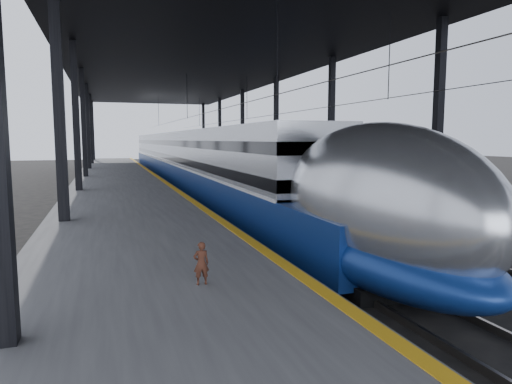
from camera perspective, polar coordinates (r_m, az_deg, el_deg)
name	(u,v)px	position (r m, az deg, el deg)	size (l,w,h in m)	color
ground	(273,274)	(13.09, 2.19, -10.16)	(160.00, 160.00, 0.00)	black
platform	(120,188)	(31.91, -16.64, 0.42)	(6.00, 80.00, 1.00)	#4C4C4F
yellow_strip	(162,180)	(32.07, -11.66, 1.50)	(0.30, 80.00, 0.01)	gold
rails	(235,191)	(33.17, -2.67, 0.19)	(6.52, 80.00, 0.16)	slate
canopy	(198,61)	(32.79, -7.31, 15.91)	(18.00, 75.00, 9.47)	black
tgv_train	(187,161)	(37.94, -8.65, 3.89)	(3.04, 65.20, 4.35)	#B7B9BF
second_train	(215,156)	(49.99, -5.19, 4.48)	(2.82, 56.05, 3.88)	navy
child	(201,263)	(8.88, -6.87, -8.83)	(0.30, 0.20, 0.84)	#50281A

